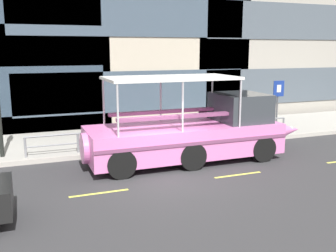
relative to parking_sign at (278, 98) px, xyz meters
name	(u,v)px	position (x,y,z in m)	size (l,w,h in m)	color
ground_plane	(164,176)	(-7.31, -3.74, -1.93)	(120.00, 120.00, 0.00)	#333335
sidewalk	(123,138)	(-7.31, 1.86, -1.84)	(32.00, 4.80, 0.18)	#A8A59E
curb_edge	(138,151)	(-7.31, -0.63, -1.84)	(32.00, 0.18, 0.18)	#B2ADA3
lane_centreline	(173,183)	(-7.31, -4.56, -1.92)	(25.80, 0.12, 0.01)	#DBD64C
curb_guardrail	(170,132)	(-5.75, -0.29, -1.20)	(11.97, 0.09, 0.81)	gray
parking_sign	(278,98)	(0.00, 0.00, 0.00)	(0.60, 0.12, 2.57)	#4C4F54
duck_tour_boat	(197,132)	(-5.43, -2.32, -0.85)	(9.27, 2.62, 3.26)	pink
pedestrian_near_bow	(217,115)	(-2.95, 0.71, -0.81)	(0.28, 0.41, 1.55)	black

